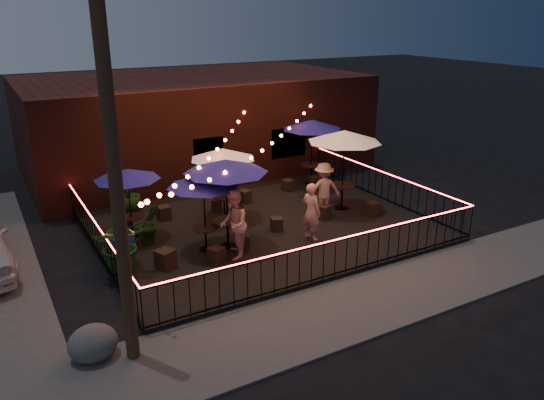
{
  "coord_description": "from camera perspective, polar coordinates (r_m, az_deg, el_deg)",
  "views": [
    {
      "loc": [
        -7.43,
        -11.79,
        6.59
      ],
      "look_at": [
        0.29,
        1.76,
        1.03
      ],
      "focal_mm": 35.0,
      "sensor_mm": 36.0,
      "label": 1
    }
  ],
  "objects": [
    {
      "name": "ground",
      "position": [
        15.42,
        2.3,
        -5.69
      ],
      "size": [
        110.0,
        110.0,
        0.0
      ],
      "primitive_type": "plane",
      "color": "black",
      "rests_on": "ground"
    },
    {
      "name": "patio",
      "position": [
        16.97,
        -1.27,
        -2.95
      ],
      "size": [
        10.0,
        8.0,
        0.15
      ],
      "primitive_type": "cube",
      "color": "black",
      "rests_on": "ground"
    },
    {
      "name": "sidewalk",
      "position": [
        13.08,
        9.96,
        -10.8
      ],
      "size": [
        18.0,
        2.5,
        0.05
      ],
      "primitive_type": "cube",
      "color": "#44413F",
      "rests_on": "ground"
    },
    {
      "name": "brick_building",
      "position": [
        23.8,
        -8.45,
        8.3
      ],
      "size": [
        14.0,
        8.0,
        4.0
      ],
      "color": "#3C1610",
      "rests_on": "ground"
    },
    {
      "name": "utility_pole",
      "position": [
        9.76,
        -16.63,
        3.42
      ],
      "size": [
        0.26,
        0.26,
        8.0
      ],
      "primitive_type": "cylinder",
      "color": "#321E14",
      "rests_on": "ground"
    },
    {
      "name": "fence_front",
      "position": [
        13.64,
        6.8,
        -6.25
      ],
      "size": [
        10.0,
        0.04,
        1.04
      ],
      "color": "black",
      "rests_on": "patio"
    },
    {
      "name": "fence_left",
      "position": [
        15.21,
        -18.14,
        -4.34
      ],
      "size": [
        0.04,
        8.0,
        1.04
      ],
      "rotation": [
        0.0,
        0.0,
        1.57
      ],
      "color": "black",
      "rests_on": "patio"
    },
    {
      "name": "fence_right",
      "position": [
        19.49,
        11.75,
        1.51
      ],
      "size": [
        0.04,
        8.0,
        1.04
      ],
      "rotation": [
        0.0,
        0.0,
        1.57
      ],
      "color": "black",
      "rests_on": "patio"
    },
    {
      "name": "festoon_lights",
      "position": [
        15.49,
        -4.1,
        4.34
      ],
      "size": [
        10.02,
        8.72,
        1.32
      ],
      "color": "#E24125",
      "rests_on": "ground"
    },
    {
      "name": "cafe_table_0",
      "position": [
        14.62,
        -7.41,
        1.92
      ],
      "size": [
        2.45,
        2.45,
        2.23
      ],
      "rotation": [
        0.0,
        0.0,
        -0.25
      ],
      "color": "black",
      "rests_on": "patio"
    },
    {
      "name": "cafe_table_1",
      "position": [
        15.95,
        -15.33,
        2.6
      ],
      "size": [
        2.54,
        2.54,
        2.14
      ],
      "rotation": [
        0.0,
        0.0,
        0.4
      ],
      "color": "black",
      "rests_on": "patio"
    },
    {
      "name": "cafe_table_2",
      "position": [
        14.69,
        -4.99,
        3.53
      ],
      "size": [
        3.07,
        3.07,
        2.61
      ],
      "rotation": [
        0.0,
        0.0,
        0.38
      ],
      "color": "black",
      "rests_on": "patio"
    },
    {
      "name": "cafe_table_3",
      "position": [
        17.03,
        -5.33,
        4.88
      ],
      "size": [
        2.15,
        2.15,
        2.33
      ],
      "rotation": [
        0.0,
        0.0,
        -0.02
      ],
      "color": "black",
      "rests_on": "patio"
    },
    {
      "name": "cafe_table_4",
      "position": [
        17.83,
        7.81,
        6.69
      ],
      "size": [
        2.7,
        2.7,
        2.74
      ],
      "rotation": [
        0.0,
        0.0,
        -0.09
      ],
      "color": "black",
      "rests_on": "patio"
    },
    {
      "name": "cafe_table_5",
      "position": [
        20.45,
        4.36,
        8.0
      ],
      "size": [
        2.71,
        2.71,
        2.56
      ],
      "rotation": [
        0.0,
        0.0,
        -0.19
      ],
      "color": "black",
      "rests_on": "patio"
    },
    {
      "name": "bistro_chair_0",
      "position": [
        14.38,
        -11.39,
        -6.25
      ],
      "size": [
        0.57,
        0.57,
        0.51
      ],
      "primitive_type": "cube",
      "rotation": [
        0.0,
        0.0,
        0.41
      ],
      "color": "black",
      "rests_on": "patio"
    },
    {
      "name": "bistro_chair_1",
      "position": [
        14.47,
        -6.02,
        -5.93
      ],
      "size": [
        0.48,
        0.48,
        0.44
      ],
      "primitive_type": "cube",
      "rotation": [
        0.0,
        0.0,
        3.48
      ],
      "color": "black",
      "rests_on": "patio"
    },
    {
      "name": "bistro_chair_2",
      "position": [
        16.97,
        -15.74,
        -2.57
      ],
      "size": [
        0.45,
        0.45,
        0.48
      ],
      "primitive_type": "cube",
      "rotation": [
        0.0,
        0.0,
        0.13
      ],
      "color": "black",
      "rests_on": "patio"
    },
    {
      "name": "bistro_chair_3",
      "position": [
        17.67,
        -11.56,
        -1.37
      ],
      "size": [
        0.41,
        0.41,
        0.45
      ],
      "primitive_type": "cube",
      "rotation": [
        0.0,
        0.0,
        3.21
      ],
      "color": "black",
      "rests_on": "patio"
    },
    {
      "name": "bistro_chair_4",
      "position": [
        15.23,
        -3.16,
        -4.51
      ],
      "size": [
        0.46,
        0.46,
        0.43
      ],
      "primitive_type": "cube",
      "rotation": [
        0.0,
        0.0,
        -0.33
      ],
      "color": "black",
      "rests_on": "patio"
    },
    {
      "name": "bistro_chair_5",
      "position": [
        16.47,
        0.51,
        -2.61
      ],
      "size": [
        0.44,
        0.44,
        0.41
      ],
      "primitive_type": "cube",
      "rotation": [
        0.0,
        0.0,
        2.81
      ],
      "color": "black",
      "rests_on": "patio"
    },
    {
      "name": "bistro_chair_6",
      "position": [
        18.2,
        -6.0,
        -0.51
      ],
      "size": [
        0.43,
        0.43,
        0.41
      ],
      "primitive_type": "cube",
      "rotation": [
        0.0,
        0.0,
        -0.32
      ],
      "color": "black",
      "rests_on": "patio"
    },
    {
      "name": "bistro_chair_7",
      "position": [
        18.91,
        -2.96,
        0.4
      ],
      "size": [
        0.44,
        0.44,
        0.44
      ],
      "primitive_type": "cube",
      "rotation": [
        0.0,
        0.0,
        3.36
      ],
      "color": "black",
      "rests_on": "patio"
    },
    {
      "name": "bistro_chair_8",
      "position": [
        17.46,
        5.55,
        -1.29
      ],
      "size": [
        0.48,
        0.48,
        0.46
      ],
      "primitive_type": "cube",
      "rotation": [
        0.0,
        0.0,
        0.3
      ],
      "color": "black",
      "rests_on": "patio"
    },
    {
      "name": "bistro_chair_9",
      "position": [
        18.02,
        10.74,
        -0.92
      ],
      "size": [
        0.4,
        0.4,
        0.44
      ],
      "primitive_type": "cube",
      "rotation": [
        0.0,
        0.0,
        3.06
      ],
      "color": "black",
      "rests_on": "patio"
    },
    {
      "name": "bistro_chair_10",
      "position": [
        20.13,
        1.72,
        1.6
      ],
      "size": [
        0.41,
        0.41,
        0.42
      ],
      "primitive_type": "cube",
      "rotation": [
        0.0,
        0.0,
        0.16
      ],
      "color": "black",
      "rests_on": "patio"
    },
    {
      "name": "bistro_chair_11",
      "position": [
        20.58,
        4.65,
        1.97
      ],
      "size": [
        0.38,
        0.38,
        0.43
      ],
      "primitive_type": "cube",
      "rotation": [
        0.0,
        0.0,
        3.1
      ],
      "color": "black",
      "rests_on": "patio"
    },
    {
      "name": "patron_a",
      "position": [
        15.65,
        4.25,
        -1.24
      ],
      "size": [
        0.58,
        0.73,
        1.75
      ],
      "primitive_type": "imported",
      "rotation": [
        0.0,
        0.0,
        1.86
      ],
      "color": "tan",
      "rests_on": "patio"
    },
    {
      "name": "patron_b",
      "position": [
        14.44,
        -4.15,
        -2.61
      ],
      "size": [
        1.07,
        1.17,
        1.97
      ],
      "primitive_type": "imported",
      "rotation": [
        0.0,
        0.0,
        -1.99
      ],
      "color": "tan",
      "rests_on": "patio"
    },
    {
      "name": "patron_c",
      "position": [
        17.6,
        5.58,
        1.18
      ],
      "size": [
        1.29,
        0.95,
        1.79
      ],
      "primitive_type": "imported",
      "rotation": [
        0.0,
        0.0,
        2.87
      ],
      "color": "tan",
      "rests_on": "patio"
    },
    {
      "name": "potted_shrub_a",
      "position": [
        14.31,
        -15.84,
        -4.58
      ],
      "size": [
        1.59,
        1.46,
        1.5
      ],
      "primitive_type": "imported",
      "rotation": [
        0.0,
        0.0,
        -0.24
      ],
      "color": "#163D0F",
      "rests_on": "patio"
    },
    {
      "name": "potted_shrub_b",
      "position": [
        15.85,
        -13.05,
        -2.48
      ],
      "size": [
        0.73,
        0.61,
        1.22
      ],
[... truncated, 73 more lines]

